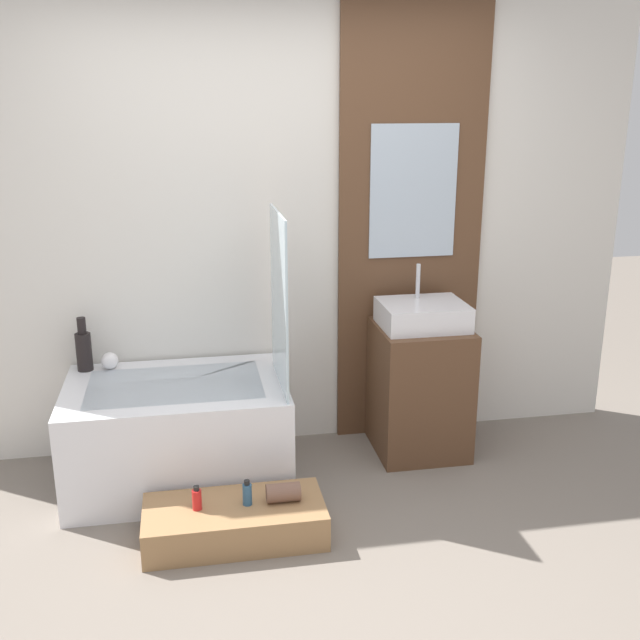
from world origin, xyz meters
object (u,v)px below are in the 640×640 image
object	(u,v)px
sink	(423,315)
vase_round_light	(110,361)
wooden_step_bench	(235,522)
vase_tall_dark	(84,349)
bottle_soap_primary	(197,499)
bottle_soap_secondary	(247,494)
bathtub	(178,432)

from	to	relation	value
sink	vase_round_light	world-z (taller)	sink
wooden_step_bench	vase_tall_dark	bearing A→B (deg)	128.65
bottle_soap_primary	bottle_soap_secondary	world-z (taller)	bottle_soap_secondary
vase_round_light	bottle_soap_secondary	size ratio (longest dim) A/B	0.75
bottle_soap_secondary	vase_tall_dark	bearing A→B (deg)	130.98
vase_tall_dark	wooden_step_bench	bearing A→B (deg)	-51.35
wooden_step_bench	vase_tall_dark	world-z (taller)	vase_tall_dark
wooden_step_bench	bottle_soap_secondary	size ratio (longest dim) A/B	6.74
bottle_soap_primary	bottle_soap_secondary	size ratio (longest dim) A/B	0.95
vase_round_light	bottle_soap_secondary	bearing A→B (deg)	-53.91
wooden_step_bench	vase_tall_dark	xyz separation A→B (m)	(-0.74, 0.92, 0.59)
bottle_soap_secondary	bottle_soap_primary	bearing A→B (deg)	-180.00
bathtub	vase_tall_dark	bearing A→B (deg)	148.19
bathtub	vase_round_light	world-z (taller)	vase_round_light
wooden_step_bench	vase_round_light	size ratio (longest dim) A/B	8.99
wooden_step_bench	sink	size ratio (longest dim) A/B	1.80
wooden_step_bench	vase_round_light	bearing A→B (deg)	123.41
vase_tall_dark	bottle_soap_secondary	xyz separation A→B (m)	(0.80, -0.92, -0.45)
bathtub	vase_round_light	bearing A→B (deg)	140.01
bathtub	wooden_step_bench	distance (m)	0.70
sink	bottle_soap_secondary	distance (m)	1.43
sink	bottle_soap_primary	xyz separation A→B (m)	(-1.30, -0.74, -0.60)
bathtub	vase_round_light	size ratio (longest dim) A/B	12.25
bathtub	bottle_soap_secondary	world-z (taller)	bathtub
sink	bottle_soap_primary	distance (m)	1.62
bathtub	wooden_step_bench	world-z (taller)	bathtub
bottle_soap_secondary	sink	bearing A→B (deg)	34.66
bottle_soap_primary	bottle_soap_secondary	xyz separation A→B (m)	(0.23, 0.00, 0.00)
vase_tall_dark	vase_round_light	distance (m)	0.15
bottle_soap_secondary	bathtub	bearing A→B (deg)	116.92
sink	wooden_step_bench	bearing A→B (deg)	-146.88
bathtub	vase_tall_dark	world-z (taller)	vase_tall_dark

